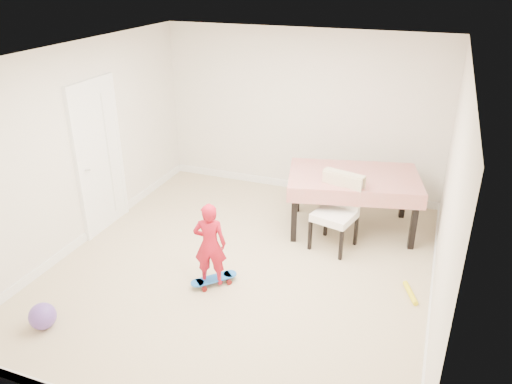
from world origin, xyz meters
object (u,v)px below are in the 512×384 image
at_px(dining_chair, 335,213).
at_px(balloon, 43,316).
at_px(skateboard, 214,281).
at_px(child, 210,247).
at_px(dining_table, 352,202).

xyz_separation_m(dining_chair, balloon, (-2.46, -2.64, -0.36)).
xyz_separation_m(dining_chair, skateboard, (-1.12, -1.33, -0.46)).
bearing_deg(skateboard, child, 169.24).
relative_size(dining_table, dining_chair, 1.74).
xyz_separation_m(child, balloon, (-1.31, -1.30, -0.37)).
bearing_deg(dining_table, balloon, -141.83).
height_order(dining_table, skateboard, dining_table).
distance_m(child, balloon, 1.89).
distance_m(skateboard, child, 0.47).
distance_m(dining_chair, balloon, 3.63).
distance_m(dining_table, child, 2.32).
xyz_separation_m(dining_table, dining_chair, (-0.12, -0.59, 0.09)).
bearing_deg(dining_chair, skateboard, -116.08).
relative_size(skateboard, balloon, 2.04).
xyz_separation_m(skateboard, balloon, (-1.34, -1.32, 0.10)).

